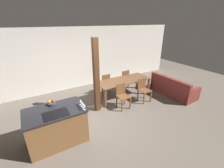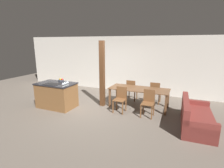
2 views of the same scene
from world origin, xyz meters
name	(u,v)px [view 2 (image 2 of 2)]	position (x,y,z in m)	size (l,w,h in m)	color
ground_plane	(95,108)	(0.00, 0.00, 0.00)	(16.00, 16.00, 0.00)	#665B51
wall_back	(121,64)	(0.00, 2.69, 1.35)	(11.20, 0.08, 2.70)	silver
kitchen_island	(57,95)	(-1.41, -0.44, 0.47)	(1.41, 0.89, 0.95)	brown
fruit_bowl	(61,80)	(-1.41, -0.14, 0.99)	(0.22, 0.22, 0.11)	#383D47
wine_glass_near	(63,83)	(-0.78, -0.81, 1.06)	(0.07, 0.07, 0.16)	silver
wine_glass_middle	(65,83)	(-0.78, -0.72, 1.06)	(0.07, 0.07, 0.16)	silver
wine_glass_far	(66,82)	(-0.78, -0.64, 1.06)	(0.07, 0.07, 0.16)	silver
wine_glass_end	(68,82)	(-0.78, -0.55, 1.06)	(0.07, 0.07, 0.16)	silver
dining_table	(139,91)	(1.46, 0.76, 0.65)	(2.20, 0.87, 0.74)	brown
dining_chair_near_left	(120,99)	(0.97, 0.09, 0.47)	(0.40, 0.40, 0.88)	brown
dining_chair_near_right	(148,102)	(1.96, 0.09, 0.47)	(0.40, 0.40, 0.88)	brown
dining_chair_far_left	(131,90)	(0.97, 1.42, 0.47)	(0.40, 0.40, 0.88)	brown
dining_chair_far_right	(155,92)	(1.96, 1.42, 0.47)	(0.40, 0.40, 0.88)	brown
couch	(195,118)	(3.39, -0.16, 0.27)	(0.91, 1.86, 0.80)	maroon
timber_post	(102,74)	(0.12, 0.38, 1.24)	(0.17, 0.17, 2.48)	#4C2D19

